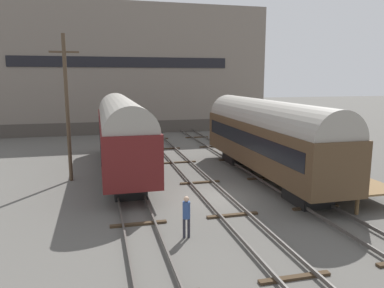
% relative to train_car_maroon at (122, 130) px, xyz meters
% --- Properties ---
extents(ground_plane, '(200.00, 200.00, 0.00)m').
position_rel_train_car_maroon_xyz_m(ground_plane, '(4.59, -7.14, -3.02)').
color(ground_plane, '#56544F').
extents(track_left, '(2.60, 60.00, 0.26)m').
position_rel_train_car_maroon_xyz_m(track_left, '(0.00, -7.14, -2.88)').
color(track_left, '#4C4742').
rests_on(track_left, ground).
extents(track_middle, '(2.60, 60.00, 0.26)m').
position_rel_train_car_maroon_xyz_m(track_middle, '(4.59, -7.14, -2.88)').
color(track_middle, '#4C4742').
rests_on(track_middle, ground).
extents(track_right, '(2.60, 60.00, 0.26)m').
position_rel_train_car_maroon_xyz_m(track_right, '(9.17, -7.14, -2.88)').
color(track_right, '#4C4742').
rests_on(track_right, ground).
extents(train_car_maroon, '(3.09, 16.77, 5.33)m').
position_rel_train_car_maroon_xyz_m(train_car_maroon, '(0.00, 0.00, 0.00)').
color(train_car_maroon, black).
rests_on(train_car_maroon, ground).
extents(train_car_brown, '(3.12, 15.89, 5.26)m').
position_rel_train_car_maroon_xyz_m(train_car_brown, '(9.17, -4.12, -0.05)').
color(train_car_brown, black).
rests_on(train_car_brown, ground).
extents(station_platform, '(2.96, 15.45, 0.99)m').
position_rel_train_car_maroon_xyz_m(station_platform, '(11.97, -3.84, -2.10)').
color(station_platform, brown).
rests_on(station_platform, ground).
extents(bench, '(1.40, 0.40, 0.91)m').
position_rel_train_car_maroon_xyz_m(bench, '(11.54, -6.11, -1.54)').
color(bench, brown).
rests_on(bench, station_platform).
extents(person_worker, '(0.32, 0.32, 1.83)m').
position_rel_train_car_maroon_xyz_m(person_worker, '(1.82, -12.04, -1.91)').
color(person_worker, '#282833').
rests_on(person_worker, ground).
extents(utility_pole, '(1.80, 0.24, 9.39)m').
position_rel_train_car_maroon_xyz_m(utility_pole, '(-3.48, -1.39, 1.84)').
color(utility_pole, '#473828').
rests_on(utility_pole, ground).
extents(warehouse_building, '(35.83, 12.77, 15.40)m').
position_rel_train_car_maroon_xyz_m(warehouse_building, '(1.52, 24.94, 4.68)').
color(warehouse_building, '#46403A').
rests_on(warehouse_building, ground).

